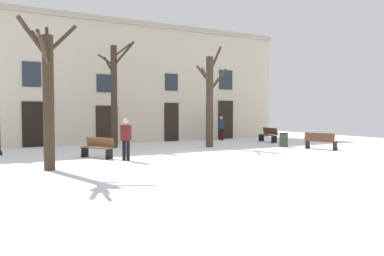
{
  "coord_description": "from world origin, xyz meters",
  "views": [
    {
      "loc": [
        -8.5,
        -13.48,
        1.99
      ],
      "look_at": [
        0.0,
        1.77,
        1.2
      ],
      "focal_mm": 35.12,
      "sensor_mm": 36.0,
      "label": 1
    }
  ],
  "objects_px": {
    "tree_right_of_center": "(114,92)",
    "bench_back_to_back_right": "(98,147)",
    "tree_foreground": "(210,98)",
    "bench_near_lamp": "(320,141)",
    "person_strolling": "(221,127)",
    "tree_center": "(48,91)",
    "person_by_shop_door": "(210,127)",
    "person_near_bench": "(126,137)",
    "litter_bin": "(284,140)",
    "bench_facing_shops": "(268,135)"
  },
  "relations": [
    {
      "from": "litter_bin",
      "to": "person_near_bench",
      "type": "bearing_deg",
      "value": -172.28
    },
    {
      "from": "litter_bin",
      "to": "bench_near_lamp",
      "type": "distance_m",
      "value": 2.12
    },
    {
      "from": "tree_right_of_center",
      "to": "litter_bin",
      "type": "height_order",
      "value": "tree_right_of_center"
    },
    {
      "from": "person_by_shop_door",
      "to": "tree_center",
      "type": "bearing_deg",
      "value": -6.81
    },
    {
      "from": "tree_center",
      "to": "person_by_shop_door",
      "type": "height_order",
      "value": "tree_center"
    },
    {
      "from": "person_strolling",
      "to": "bench_back_to_back_right",
      "type": "bearing_deg",
      "value": 45.03
    },
    {
      "from": "bench_near_lamp",
      "to": "person_by_shop_door",
      "type": "bearing_deg",
      "value": -2.68
    },
    {
      "from": "bench_near_lamp",
      "to": "person_near_bench",
      "type": "bearing_deg",
      "value": 68.12
    },
    {
      "from": "bench_near_lamp",
      "to": "person_strolling",
      "type": "xyz_separation_m",
      "value": [
        -1.11,
        7.56,
        0.46
      ]
    },
    {
      "from": "tree_right_of_center",
      "to": "bench_facing_shops",
      "type": "height_order",
      "value": "tree_right_of_center"
    },
    {
      "from": "person_strolling",
      "to": "tree_foreground",
      "type": "bearing_deg",
      "value": 65.09
    },
    {
      "from": "litter_bin",
      "to": "bench_back_to_back_right",
      "type": "relative_size",
      "value": 0.5
    },
    {
      "from": "tree_foreground",
      "to": "person_by_shop_door",
      "type": "distance_m",
      "value": 4.58
    },
    {
      "from": "tree_center",
      "to": "litter_bin",
      "type": "distance_m",
      "value": 13.06
    },
    {
      "from": "bench_near_lamp",
      "to": "person_strolling",
      "type": "height_order",
      "value": "person_strolling"
    },
    {
      "from": "tree_foreground",
      "to": "person_strolling",
      "type": "bearing_deg",
      "value": 48.95
    },
    {
      "from": "litter_bin",
      "to": "person_by_shop_door",
      "type": "relative_size",
      "value": 0.46
    },
    {
      "from": "tree_foreground",
      "to": "bench_back_to_back_right",
      "type": "distance_m",
      "value": 7.31
    },
    {
      "from": "tree_foreground",
      "to": "person_near_bench",
      "type": "relative_size",
      "value": 3.34
    },
    {
      "from": "bench_near_lamp",
      "to": "person_near_bench",
      "type": "relative_size",
      "value": 0.99
    },
    {
      "from": "litter_bin",
      "to": "bench_near_lamp",
      "type": "relative_size",
      "value": 0.46
    },
    {
      "from": "litter_bin",
      "to": "person_strolling",
      "type": "bearing_deg",
      "value": 94.82
    },
    {
      "from": "tree_foreground",
      "to": "tree_right_of_center",
      "type": "bearing_deg",
      "value": 155.09
    },
    {
      "from": "person_near_bench",
      "to": "person_strolling",
      "type": "bearing_deg",
      "value": -96.06
    },
    {
      "from": "tree_right_of_center",
      "to": "tree_center",
      "type": "distance_m",
      "value": 7.82
    },
    {
      "from": "tree_foreground",
      "to": "person_near_bench",
      "type": "height_order",
      "value": "tree_foreground"
    },
    {
      "from": "bench_facing_shops",
      "to": "person_strolling",
      "type": "relative_size",
      "value": 1.09
    },
    {
      "from": "tree_right_of_center",
      "to": "bench_near_lamp",
      "type": "height_order",
      "value": "tree_right_of_center"
    },
    {
      "from": "tree_center",
      "to": "bench_near_lamp",
      "type": "distance_m",
      "value": 13.47
    },
    {
      "from": "bench_facing_shops",
      "to": "person_strolling",
      "type": "distance_m",
      "value": 3.25
    },
    {
      "from": "person_strolling",
      "to": "person_near_bench",
      "type": "xyz_separation_m",
      "value": [
        -9.09,
        -6.83,
        0.03
      ]
    },
    {
      "from": "litter_bin",
      "to": "person_by_shop_door",
      "type": "bearing_deg",
      "value": 104.17
    },
    {
      "from": "person_near_bench",
      "to": "bench_near_lamp",
      "type": "bearing_deg",
      "value": -137.04
    },
    {
      "from": "bench_facing_shops",
      "to": "person_strolling",
      "type": "height_order",
      "value": "person_strolling"
    },
    {
      "from": "bench_facing_shops",
      "to": "tree_foreground",
      "type": "bearing_deg",
      "value": -68.72
    },
    {
      "from": "tree_right_of_center",
      "to": "tree_foreground",
      "type": "height_order",
      "value": "tree_right_of_center"
    },
    {
      "from": "litter_bin",
      "to": "bench_near_lamp",
      "type": "xyz_separation_m",
      "value": [
        0.65,
        -2.02,
        0.05
      ]
    },
    {
      "from": "tree_right_of_center",
      "to": "bench_back_to_back_right",
      "type": "height_order",
      "value": "tree_right_of_center"
    },
    {
      "from": "tree_center",
      "to": "bench_back_to_back_right",
      "type": "distance_m",
      "value": 4.05
    },
    {
      "from": "tree_center",
      "to": "bench_facing_shops",
      "type": "distance_m",
      "value": 15.19
    },
    {
      "from": "tree_foreground",
      "to": "person_strolling",
      "type": "relative_size",
      "value": 3.45
    },
    {
      "from": "person_strolling",
      "to": "tree_right_of_center",
      "type": "bearing_deg",
      "value": 26.46
    },
    {
      "from": "bench_back_to_back_right",
      "to": "bench_near_lamp",
      "type": "relative_size",
      "value": 0.93
    },
    {
      "from": "litter_bin",
      "to": "bench_near_lamp",
      "type": "height_order",
      "value": "bench_near_lamp"
    },
    {
      "from": "tree_right_of_center",
      "to": "person_by_shop_door",
      "type": "bearing_deg",
      "value": 11.56
    },
    {
      "from": "bench_near_lamp",
      "to": "bench_facing_shops",
      "type": "relative_size",
      "value": 0.94
    },
    {
      "from": "tree_center",
      "to": "person_near_bench",
      "type": "distance_m",
      "value": 3.69
    },
    {
      "from": "litter_bin",
      "to": "person_near_bench",
      "type": "relative_size",
      "value": 0.46
    },
    {
      "from": "litter_bin",
      "to": "tree_center",
      "type": "bearing_deg",
      "value": -169.27
    },
    {
      "from": "tree_foreground",
      "to": "bench_near_lamp",
      "type": "height_order",
      "value": "tree_foreground"
    }
  ]
}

